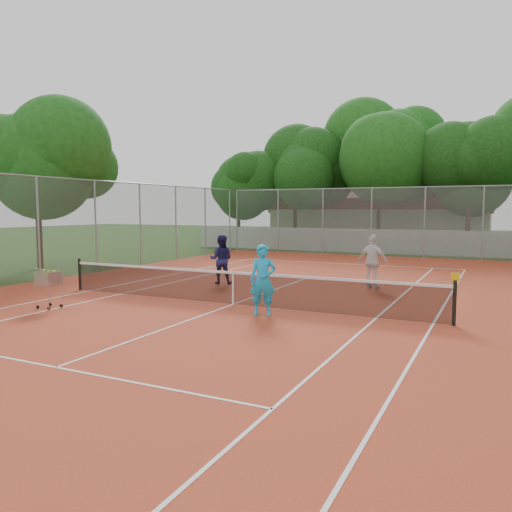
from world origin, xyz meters
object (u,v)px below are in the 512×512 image
at_px(player_far_right, 373,261).
at_px(ball_hopper, 49,288).
at_px(clubhouse, 381,216).
at_px(player_near, 263,280).
at_px(player_far_left, 221,259).
at_px(tennis_net, 233,288).

relative_size(player_far_right, ball_hopper, 1.64).
xyz_separation_m(clubhouse, player_near, (3.39, -29.94, -1.26)).
relative_size(player_near, ball_hopper, 1.62).
height_order(player_far_left, player_far_right, player_far_right).
xyz_separation_m(tennis_net, player_near, (1.39, -0.94, 0.43)).
distance_m(tennis_net, player_far_right, 5.59).
distance_m(tennis_net, ball_hopper, 5.09).
bearing_deg(ball_hopper, player_far_left, 79.96).
distance_m(tennis_net, clubhouse, 29.12).
relative_size(tennis_net, ball_hopper, 10.41).
bearing_deg(player_far_right, clubhouse, -64.22).
bearing_deg(player_near, clubhouse, 77.70).
bearing_deg(tennis_net, player_far_right, 58.43).
bearing_deg(ball_hopper, player_far_right, 53.67).
height_order(player_far_left, ball_hopper, player_far_left).
relative_size(player_near, player_far_left, 1.03).
bearing_deg(player_near, tennis_net, 127.05).
xyz_separation_m(clubhouse, player_far_right, (4.92, -24.25, -1.25)).
xyz_separation_m(tennis_net, clubhouse, (-2.00, 29.00, 1.69)).
height_order(player_far_right, ball_hopper, player_far_right).
bearing_deg(player_far_left, tennis_net, 105.22).
xyz_separation_m(clubhouse, ball_hopper, (-2.29, -31.74, -1.61)).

